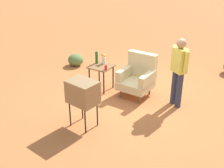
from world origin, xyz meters
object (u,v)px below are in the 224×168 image
(person_standing, at_px, (179,69))
(bottle_wine_green, at_px, (97,57))
(soda_can_red, at_px, (106,67))
(side_table, at_px, (101,69))
(armchair, at_px, (138,76))
(flower_vase, at_px, (104,58))
(tv_on_stand, at_px, (83,93))

(person_standing, relative_size, bottle_wine_green, 5.12)
(soda_can_red, bearing_deg, side_table, 148.60)
(side_table, bearing_deg, armchair, 13.81)
(armchair, height_order, person_standing, person_standing)
(soda_can_red, distance_m, flower_vase, 0.43)
(side_table, relative_size, bottle_wine_green, 2.05)
(bottle_wine_green, bearing_deg, person_standing, 3.18)
(soda_can_red, bearing_deg, bottle_wine_green, 151.25)
(side_table, height_order, soda_can_red, soda_can_red)
(armchair, distance_m, tv_on_stand, 1.92)
(side_table, distance_m, tv_on_stand, 1.79)
(person_standing, height_order, bottle_wine_green, person_standing)
(side_table, height_order, person_standing, person_standing)
(armchair, xyz_separation_m, tv_on_stand, (-0.29, -1.88, 0.28))
(tv_on_stand, height_order, person_standing, person_standing)
(tv_on_stand, xyz_separation_m, bottle_wine_green, (-0.87, 1.74, 0.03))
(bottle_wine_green, bearing_deg, soda_can_red, -28.75)
(armchair, relative_size, flower_vase, 4.00)
(soda_can_red, xyz_separation_m, bottle_wine_green, (-0.45, 0.25, 0.10))
(armchair, xyz_separation_m, flower_vase, (-0.98, -0.06, 0.31))
(person_standing, xyz_separation_m, soda_can_red, (-1.74, -0.37, -0.22))
(tv_on_stand, bearing_deg, flower_vase, 110.93)
(armchair, xyz_separation_m, side_table, (-0.95, -0.23, 0.06))
(side_table, relative_size, soda_can_red, 5.38)
(bottle_wine_green, height_order, flower_vase, bottle_wine_green)
(side_table, height_order, flower_vase, flower_vase)
(tv_on_stand, bearing_deg, bottle_wine_green, 116.52)
(armchair, distance_m, soda_can_red, 0.83)
(person_standing, xyz_separation_m, flower_vase, (-2.01, -0.05, -0.13))
(tv_on_stand, distance_m, soda_can_red, 1.56)
(bottle_wine_green, distance_m, flower_vase, 0.19)
(side_table, xyz_separation_m, tv_on_stand, (0.66, -1.64, 0.22))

